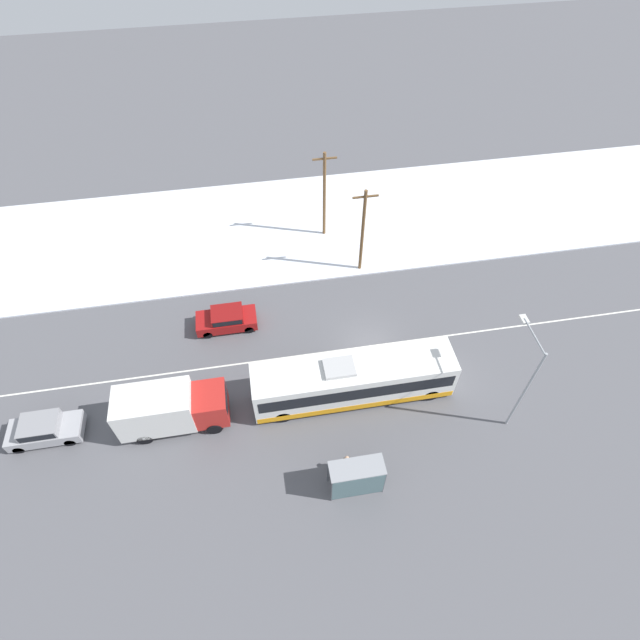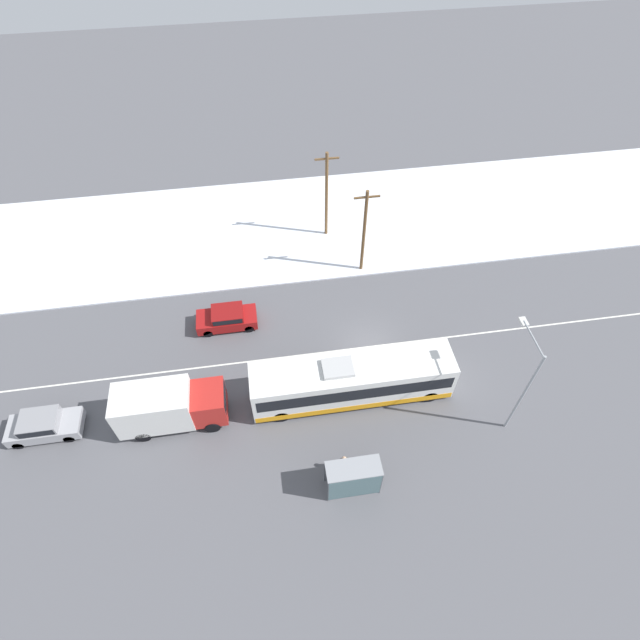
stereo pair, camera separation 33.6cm
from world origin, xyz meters
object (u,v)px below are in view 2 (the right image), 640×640
Objects in this scene: city_bus at (352,380)px; parked_car_near_truck at (43,425)px; streetlamp at (524,376)px; box_truck at (168,406)px; bus_shelter at (354,479)px; utility_pole_roadside at (364,231)px; utility_pole_snowlot at (327,194)px; sedan_car at (227,317)px; pedestrian_at_stop at (344,462)px.

parked_car_near_truck is at bearing 179.53° from city_bus.
parked_car_near_truck is 0.59× the size of streetlamp.
city_bus is 1.73× the size of streetlamp.
box_truck reaches higher than bus_shelter.
utility_pole_roadside is at bearing 75.14° from city_bus.
box_truck is at bearing -2.83° from parked_car_near_truck.
box_truck is 1.51× the size of parked_car_near_truck.
box_truck is 0.83× the size of utility_pole_snowlot.
pedestrian_at_stop reaches higher than sedan_car.
streetlamp reaches higher than bus_shelter.
city_bus is 4.17× the size of bus_shelter.
bus_shelter is 0.41× the size of streetlamp.
utility_pole_roadside is 4.93m from utility_pole_snowlot.
box_truck is at bearing 154.25° from pedestrian_at_stop.
streetlamp is 0.98× the size of utility_pole_roadside.
parked_car_near_truck is at bearing 177.17° from box_truck.
utility_pole_snowlot reaches higher than box_truck.
parked_car_near_truck is at bearing 163.65° from pedestrian_at_stop.
bus_shelter is (17.13, -6.23, 0.83)m from parked_car_near_truck.
utility_pole_snowlot is at bearing 53.06° from box_truck.
box_truck is 3.95× the size of pedestrian_at_stop.
parked_car_near_truck reaches higher than sedan_car.
streetlamp is at bearing -6.60° from parked_car_near_truck.
parked_car_near_truck is at bearing 160.03° from bus_shelter.
city_bus is at bearing -104.86° from utility_pole_roadside.
parked_car_near_truck is 2.61× the size of pedestrian_at_stop.
bus_shelter is (9.78, -5.86, -0.01)m from box_truck.
parked_car_near_truck is 27.32m from streetlamp.
sedan_car is 11.45m from utility_pole_roadside.
city_bus is at bearing 161.17° from streetlamp.
box_truck is at bearing -178.87° from city_bus.
box_truck is 0.87× the size of utility_pole_roadside.
bus_shelter is at bearing 116.04° from sedan_car.
city_bus is 2.96× the size of sedan_car.
utility_pole_snowlot reaches higher than bus_shelter.
city_bus reaches higher than bus_shelter.
utility_pole_snowlot reaches higher than pedestrian_at_stop.
bus_shelter reaches higher than sedan_car.
pedestrian_at_stop is at bearing -105.89° from city_bus.
city_bus reaches higher than sedan_car.
bus_shelter is at bearing -103.15° from utility_pole_roadside.
parked_car_near_truck is 18.25m from bus_shelter.
parked_car_near_truck is (-18.20, 0.15, -0.73)m from city_bus.
box_truck is at bearing -126.94° from utility_pole_snowlot.
box_truck reaches higher than parked_car_near_truck.
box_truck is 7.41m from parked_car_near_truck.
utility_pole_snowlot is at bearing -133.93° from sedan_car.
streetlamp is (16.07, -9.79, 3.70)m from sedan_car.
streetlamp is at bearing 10.30° from pedestrian_at_stop.
pedestrian_at_stop is (-1.36, -4.79, -0.60)m from city_bus.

